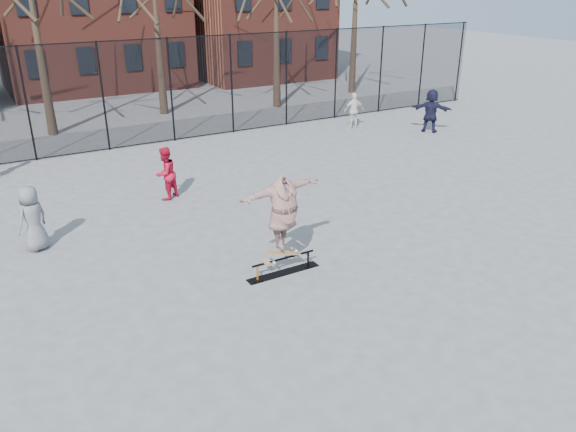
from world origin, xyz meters
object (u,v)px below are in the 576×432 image
skate_rail (283,267)px  bystander_white (354,111)px  skateboard (283,255)px  bystander_navy (431,111)px  bystander_red (165,173)px  bystander_grey (33,219)px  skater (283,217)px

skate_rail → bystander_white: 13.35m
skateboard → bystander_navy: (11.53, 7.58, 0.47)m
skateboard → bystander_navy: bearing=33.3°
skate_rail → bystander_red: size_ratio=1.11×
bystander_navy → bystander_white: bearing=8.2°
skate_rail → bystander_grey: size_ratio=1.08×
skateboard → bystander_red: size_ratio=0.57×
bystander_grey → bystander_white: size_ratio=1.05×
skate_rail → skater: bearing=180.0°
bystander_grey → bystander_red: bearing=170.6°
bystander_grey → skateboard: bearing=105.4°
skate_rail → bystander_red: bearing=96.9°
skateboard → bystander_red: bystander_red is taller
skateboard → skater: 0.91m
bystander_red → bystander_navy: (12.22, 1.89, 0.12)m
skater → bystander_red: size_ratio=1.35×
bystander_white → bystander_navy: bearing=151.6°
bystander_red → bystander_navy: bearing=157.2°
skateboard → bystander_white: bearing=46.8°
skater → skate_rail: bearing=-10.3°
skateboard → bystander_red: 5.75m
skate_rail → bystander_red: bystander_red is taller
skater → bystander_navy: (11.53, 7.58, -0.44)m
skater → bystander_white: size_ratio=1.37×
bystander_white → bystander_navy: 3.22m
bystander_grey → bystander_navy: 16.44m
skater → bystander_grey: bearing=128.0°
bystander_grey → skater: bearing=105.4°
skater → bystander_white: skater is taller
bystander_navy → bystander_red: bearing=58.6°
skater → bystander_navy: bearing=23.0°
skateboard → bystander_red: (-0.69, 5.69, 0.35)m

